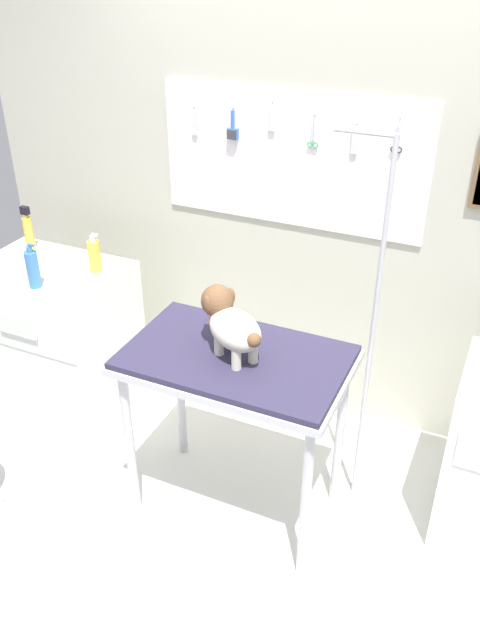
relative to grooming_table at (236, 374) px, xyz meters
name	(u,v)px	position (x,y,z in m)	size (l,w,h in m)	color
ground	(214,554)	(0.03, -0.30, -0.82)	(4.40, 4.00, 0.04)	silver
rear_wall_panel	(319,220)	(0.03, 0.98, 0.36)	(4.00, 0.11, 2.30)	#B2B09F
grooming_table	(236,374)	(0.00, 0.00, 0.00)	(0.98, 0.60, 0.90)	#B7B7BC
grooming_arm	(368,352)	(0.50, 0.32, 0.05)	(0.30, 0.11, 1.82)	#B7B7BC
dog	(230,323)	(-0.03, 0.00, 0.25)	(0.37, 0.30, 0.28)	beige
counter_left	(60,340)	(-1.25, 0.32, -0.35)	(0.80, 0.58, 0.91)	silver
pump_bottle_white	(95,255)	(-1.00, 0.41, 0.20)	(0.07, 0.07, 0.21)	gold
conditioner_bottle	(33,269)	(-1.18, 0.13, 0.21)	(0.07, 0.06, 0.24)	#3874B4
shampoo_bottle	(28,231)	(-1.50, 0.49, 0.22)	(0.05, 0.05, 0.25)	gold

